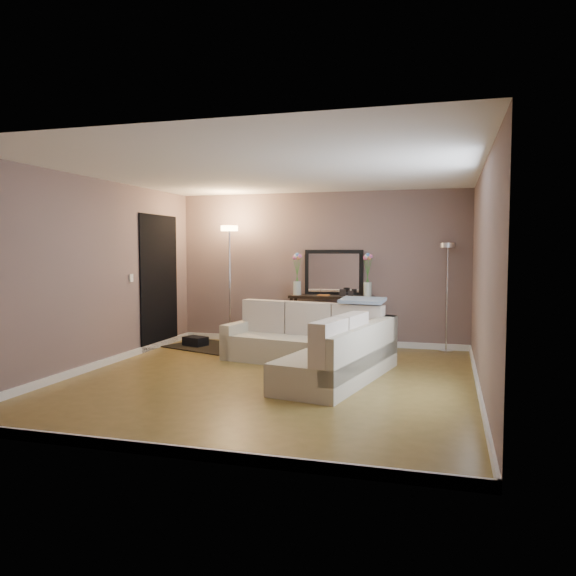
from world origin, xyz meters
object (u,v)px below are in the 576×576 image
(floor_lamp_lit, at_px, (230,261))
(floor_lamp_unlit, at_px, (447,275))
(console_table, at_px, (326,318))
(sectional_sofa, at_px, (316,347))

(floor_lamp_lit, xyz_separation_m, floor_lamp_unlit, (3.57, 0.32, -0.21))
(console_table, distance_m, floor_lamp_unlit, 2.08)
(console_table, bearing_deg, floor_lamp_unlit, 2.15)
(sectional_sofa, xyz_separation_m, floor_lamp_unlit, (1.69, 1.88, 0.91))
(console_table, xyz_separation_m, floor_lamp_unlit, (1.94, 0.07, 0.74))
(sectional_sofa, distance_m, floor_lamp_unlit, 2.68)
(floor_lamp_lit, relative_size, floor_lamp_unlit, 1.17)
(floor_lamp_lit, bearing_deg, console_table, 8.47)
(floor_lamp_unlit, bearing_deg, console_table, -177.85)
(floor_lamp_lit, bearing_deg, sectional_sofa, -39.68)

